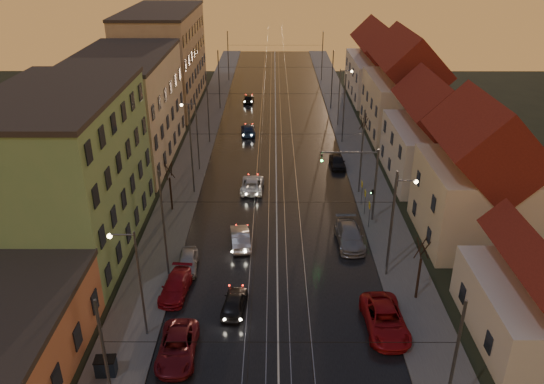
{
  "coord_description": "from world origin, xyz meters",
  "views": [
    {
      "loc": [
        -0.34,
        -25.88,
        24.13
      ],
      "look_at": [
        -0.45,
        17.96,
        3.01
      ],
      "focal_mm": 35.0,
      "sensor_mm": 36.0,
      "label": 1
    }
  ],
  "objects_px": {
    "driving_car_1": "(240,238)",
    "parked_left_2": "(176,286)",
    "street_lamp_1": "(396,215)",
    "street_lamp_3": "(342,92)",
    "street_lamp_0": "(135,275)",
    "parked_left_1": "(177,347)",
    "parked_right_2": "(337,161)",
    "traffic_light_mast": "(365,176)",
    "parked_right_1": "(350,236)",
    "dumpster": "(106,367)",
    "street_lamp_2": "(194,130)",
    "parked_left_3": "(188,261)",
    "driving_car_0": "(234,302)",
    "driving_car_4": "(249,99)",
    "parked_right_0": "(385,320)",
    "driving_car_3": "(248,130)",
    "driving_car_2": "(252,184)"
  },
  "relations": [
    {
      "from": "driving_car_0",
      "to": "parked_left_3",
      "type": "bearing_deg",
      "value": -45.86
    },
    {
      "from": "street_lamp_3",
      "to": "traffic_light_mast",
      "type": "bearing_deg",
      "value": -92.27
    },
    {
      "from": "street_lamp_3",
      "to": "driving_car_3",
      "type": "height_order",
      "value": "street_lamp_3"
    },
    {
      "from": "parked_right_2",
      "to": "driving_car_1",
      "type": "bearing_deg",
      "value": -121.88
    },
    {
      "from": "driving_car_3",
      "to": "parked_left_2",
      "type": "distance_m",
      "value": 35.88
    },
    {
      "from": "driving_car_2",
      "to": "driving_car_4",
      "type": "height_order",
      "value": "driving_car_2"
    },
    {
      "from": "parked_left_2",
      "to": "parked_right_0",
      "type": "bearing_deg",
      "value": -9.7
    },
    {
      "from": "driving_car_0",
      "to": "parked_left_2",
      "type": "relative_size",
      "value": 0.86
    },
    {
      "from": "traffic_light_mast",
      "to": "parked_right_2",
      "type": "bearing_deg",
      "value": 93.91
    },
    {
      "from": "parked_right_2",
      "to": "driving_car_4",
      "type": "bearing_deg",
      "value": 111.95
    },
    {
      "from": "street_lamp_1",
      "to": "driving_car_1",
      "type": "height_order",
      "value": "street_lamp_1"
    },
    {
      "from": "street_lamp_2",
      "to": "parked_right_2",
      "type": "distance_m",
      "value": 16.77
    },
    {
      "from": "parked_left_1",
      "to": "parked_right_1",
      "type": "xyz_separation_m",
      "value": [
        12.72,
        13.8,
        0.07
      ]
    },
    {
      "from": "dumpster",
      "to": "parked_right_1",
      "type": "bearing_deg",
      "value": 39.1
    },
    {
      "from": "traffic_light_mast",
      "to": "parked_right_1",
      "type": "bearing_deg",
      "value": -112.15
    },
    {
      "from": "traffic_light_mast",
      "to": "driving_car_2",
      "type": "relative_size",
      "value": 1.47
    },
    {
      "from": "street_lamp_1",
      "to": "dumpster",
      "type": "height_order",
      "value": "street_lamp_1"
    },
    {
      "from": "street_lamp_1",
      "to": "driving_car_4",
      "type": "bearing_deg",
      "value": 105.76
    },
    {
      "from": "street_lamp_3",
      "to": "driving_car_3",
      "type": "bearing_deg",
      "value": -163.88
    },
    {
      "from": "street_lamp_1",
      "to": "driving_car_2",
      "type": "bearing_deg",
      "value": 128.38
    },
    {
      "from": "dumpster",
      "to": "driving_car_2",
      "type": "bearing_deg",
      "value": 69.62
    },
    {
      "from": "parked_left_1",
      "to": "parked_right_1",
      "type": "distance_m",
      "value": 18.77
    },
    {
      "from": "parked_left_3",
      "to": "street_lamp_1",
      "type": "bearing_deg",
      "value": -3.19
    },
    {
      "from": "street_lamp_2",
      "to": "driving_car_0",
      "type": "xyz_separation_m",
      "value": [
        6.01,
        -25.31,
        -4.22
      ]
    },
    {
      "from": "street_lamp_1",
      "to": "street_lamp_3",
      "type": "height_order",
      "value": "same"
    },
    {
      "from": "street_lamp_2",
      "to": "street_lamp_0",
      "type": "bearing_deg",
      "value": -90.0
    },
    {
      "from": "driving_car_3",
      "to": "parked_left_2",
      "type": "height_order",
      "value": "driving_car_3"
    },
    {
      "from": "street_lamp_2",
      "to": "driving_car_0",
      "type": "height_order",
      "value": "street_lamp_2"
    },
    {
      "from": "driving_car_2",
      "to": "parked_right_1",
      "type": "relative_size",
      "value": 0.91
    },
    {
      "from": "dumpster",
      "to": "street_lamp_2",
      "type": "bearing_deg",
      "value": 83.89
    },
    {
      "from": "traffic_light_mast",
      "to": "driving_car_0",
      "type": "height_order",
      "value": "traffic_light_mast"
    },
    {
      "from": "street_lamp_0",
      "to": "parked_right_2",
      "type": "relative_size",
      "value": 1.95
    },
    {
      "from": "driving_car_0",
      "to": "parked_right_2",
      "type": "height_order",
      "value": "parked_right_2"
    },
    {
      "from": "driving_car_1",
      "to": "parked_left_1",
      "type": "xyz_separation_m",
      "value": [
        -3.23,
        -13.54,
        -0.03
      ]
    },
    {
      "from": "street_lamp_0",
      "to": "parked_right_1",
      "type": "bearing_deg",
      "value": 37.57
    },
    {
      "from": "street_lamp_1",
      "to": "parked_right_0",
      "type": "height_order",
      "value": "street_lamp_1"
    },
    {
      "from": "parked_right_2",
      "to": "parked_right_0",
      "type": "bearing_deg",
      "value": -91.04
    },
    {
      "from": "driving_car_0",
      "to": "parked_left_2",
      "type": "height_order",
      "value": "driving_car_0"
    },
    {
      "from": "traffic_light_mast",
      "to": "parked_left_2",
      "type": "relative_size",
      "value": 1.58
    },
    {
      "from": "parked_left_2",
      "to": "driving_car_0",
      "type": "bearing_deg",
      "value": -17.88
    },
    {
      "from": "parked_right_0",
      "to": "parked_right_2",
      "type": "xyz_separation_m",
      "value": [
        -0.14,
        28.35,
        -0.09
      ]
    },
    {
      "from": "driving_car_1",
      "to": "parked_left_2",
      "type": "distance_m",
      "value": 8.26
    },
    {
      "from": "street_lamp_0",
      "to": "street_lamp_1",
      "type": "bearing_deg",
      "value": 23.72
    },
    {
      "from": "street_lamp_0",
      "to": "traffic_light_mast",
      "type": "relative_size",
      "value": 1.11
    },
    {
      "from": "street_lamp_2",
      "to": "driving_car_1",
      "type": "bearing_deg",
      "value": -70.15
    },
    {
      "from": "street_lamp_2",
      "to": "parked_left_3",
      "type": "bearing_deg",
      "value": -84.57
    },
    {
      "from": "parked_left_1",
      "to": "parked_left_2",
      "type": "bearing_deg",
      "value": 99.06
    },
    {
      "from": "driving_car_3",
      "to": "street_lamp_2",
      "type": "bearing_deg",
      "value": 62.52
    },
    {
      "from": "street_lamp_0",
      "to": "parked_left_1",
      "type": "xyz_separation_m",
      "value": [
        2.7,
        -1.94,
        -4.18
      ]
    },
    {
      "from": "street_lamp_3",
      "to": "driving_car_1",
      "type": "distance_m",
      "value": 34.9
    }
  ]
}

